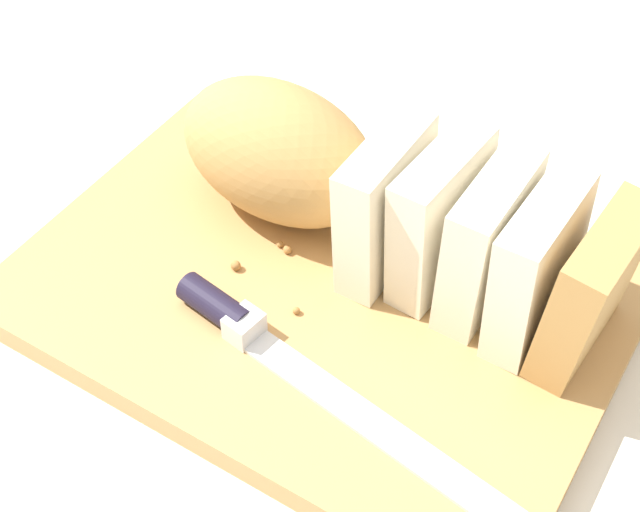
# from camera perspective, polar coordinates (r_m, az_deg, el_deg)

# --- Properties ---
(ground_plane) EXTENTS (3.00, 3.00, 0.00)m
(ground_plane) POSITION_cam_1_polar(r_m,az_deg,el_deg) (0.67, -0.00, -3.04)
(ground_plane) COLOR silver
(cutting_board) EXTENTS (0.42, 0.30, 0.02)m
(cutting_board) POSITION_cam_1_polar(r_m,az_deg,el_deg) (0.66, -0.00, -2.43)
(cutting_board) COLOR tan
(cutting_board) RESTS_ON ground_plane
(bread_loaf) EXTENTS (0.34, 0.10, 0.11)m
(bread_loaf) POSITION_cam_1_polar(r_m,az_deg,el_deg) (0.65, 3.21, 3.90)
(bread_loaf) COLOR tan
(bread_loaf) RESTS_ON cutting_board
(bread_knife) EXTENTS (0.29, 0.06, 0.02)m
(bread_knife) POSITION_cam_1_polar(r_m,az_deg,el_deg) (0.61, -3.12, -5.55)
(bread_knife) COLOR silver
(bread_knife) RESTS_ON cutting_board
(crumb_near_knife) EXTENTS (0.01, 0.01, 0.01)m
(crumb_near_knife) POSITION_cam_1_polar(r_m,az_deg,el_deg) (0.64, -1.46, -3.39)
(crumb_near_knife) COLOR #A8753D
(crumb_near_knife) RESTS_ON cutting_board
(crumb_near_loaf) EXTENTS (0.01, 0.01, 0.01)m
(crumb_near_loaf) POSITION_cam_1_polar(r_m,az_deg,el_deg) (0.68, -2.49, 0.74)
(crumb_near_loaf) COLOR #A8753D
(crumb_near_loaf) RESTS_ON cutting_board
(crumb_stray_left) EXTENTS (0.01, 0.01, 0.01)m
(crumb_stray_left) POSITION_cam_1_polar(r_m,az_deg,el_deg) (0.67, -2.02, 0.40)
(crumb_stray_left) COLOR #A8753D
(crumb_stray_left) RESTS_ON cutting_board
(crumb_stray_right) EXTENTS (0.01, 0.01, 0.01)m
(crumb_stray_right) POSITION_cam_1_polar(r_m,az_deg,el_deg) (0.67, -5.22, -0.59)
(crumb_stray_right) COLOR #A8753D
(crumb_stray_right) RESTS_ON cutting_board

